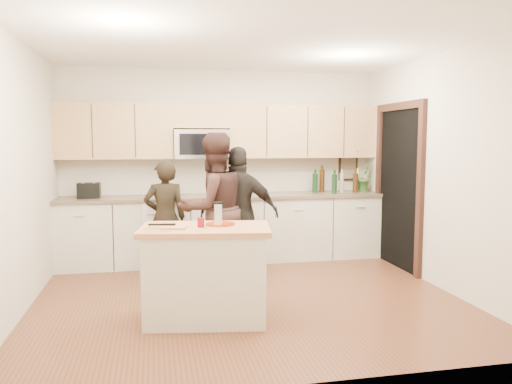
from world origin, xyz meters
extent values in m
plane|color=brown|center=(0.00, 0.00, 0.00)|extent=(4.50, 4.50, 0.00)
cube|color=beige|center=(0.00, 2.00, 1.35)|extent=(4.50, 0.02, 2.70)
cube|color=beige|center=(0.00, -2.00, 1.35)|extent=(4.50, 0.02, 2.70)
cube|color=beige|center=(-2.25, 0.00, 1.35)|extent=(0.02, 4.00, 2.70)
cube|color=beige|center=(2.25, 0.00, 1.35)|extent=(0.02, 4.00, 2.70)
cube|color=white|center=(0.00, 0.00, 2.70)|extent=(4.50, 4.00, 0.02)
cube|color=beige|center=(0.00, 1.69, 0.45)|extent=(4.50, 0.62, 0.90)
cube|color=brown|center=(0.00, 1.68, 0.92)|extent=(4.50, 0.66, 0.04)
cube|color=tan|center=(-1.48, 1.83, 1.83)|extent=(1.55, 0.33, 0.75)
cube|color=tan|center=(1.17, 1.83, 1.83)|extent=(2.17, 0.33, 0.75)
cube|color=tan|center=(-0.31, 1.83, 2.04)|extent=(0.78, 0.33, 0.33)
cube|color=silver|center=(-0.31, 1.80, 1.65)|extent=(0.76, 0.40, 0.40)
cube|color=black|center=(-0.39, 1.60, 1.65)|extent=(0.47, 0.01, 0.29)
cube|color=black|center=(-0.06, 1.60, 1.65)|extent=(0.17, 0.01, 0.29)
cube|color=black|center=(2.24, 0.90, 1.05)|extent=(0.02, 1.05, 2.10)
cube|color=black|center=(2.22, 0.33, 1.05)|extent=(0.06, 0.10, 2.10)
cube|color=black|center=(2.22, 1.48, 1.05)|extent=(0.06, 0.10, 2.10)
cube|color=black|center=(2.22, 0.90, 2.15)|extent=(0.06, 1.25, 0.10)
cube|color=black|center=(1.95, 1.99, 1.28)|extent=(0.30, 0.03, 0.38)
cube|color=tan|center=(1.95, 1.97, 1.28)|extent=(0.24, 0.00, 0.32)
cube|color=white|center=(-0.95, 1.38, 0.70)|extent=(0.34, 0.01, 0.48)
cube|color=white|center=(-0.95, 1.67, 0.94)|extent=(0.34, 0.60, 0.01)
cube|color=beige|center=(-0.51, -0.60, 0.42)|extent=(1.19, 0.81, 0.85)
cube|color=#BE7D4F|center=(-0.51, -0.60, 0.88)|extent=(1.29, 0.88, 0.05)
cylinder|color=#9A290E|center=(-0.36, -0.53, 0.91)|extent=(0.28, 0.28, 0.02)
cube|color=silver|center=(-0.39, -0.61, 1.01)|extent=(0.07, 0.05, 0.20)
cube|color=black|center=(-0.39, -0.61, 1.12)|extent=(0.08, 0.05, 0.02)
cylinder|color=maroon|center=(-0.55, -0.62, 0.94)|extent=(0.06, 0.06, 0.09)
cube|color=#BE7D4F|center=(-0.80, -0.64, 0.91)|extent=(0.25, 0.21, 0.02)
cube|color=black|center=(-0.91, -0.57, 0.93)|extent=(0.25, 0.07, 0.02)
cube|color=silver|center=(-0.95, -0.78, 0.92)|extent=(0.22, 0.06, 0.01)
cube|color=black|center=(-1.81, 1.67, 1.04)|extent=(0.29, 0.20, 0.20)
cube|color=silver|center=(-1.88, 1.67, 1.14)|extent=(0.03, 0.14, 0.00)
cube|color=silver|center=(-1.74, 1.67, 1.14)|extent=(0.03, 0.14, 0.00)
cylinder|color=black|center=(1.34, 1.74, 1.11)|extent=(0.08, 0.08, 0.34)
cylinder|color=#311B09|center=(1.46, 1.78, 1.14)|extent=(0.08, 0.08, 0.40)
cylinder|color=#9E987C|center=(1.73, 1.67, 1.11)|extent=(0.06, 0.06, 0.35)
cylinder|color=#311B09|center=(1.93, 1.65, 1.11)|extent=(0.08, 0.08, 0.34)
cylinder|color=#9E987C|center=(2.02, 1.77, 1.12)|extent=(0.07, 0.07, 0.35)
cylinder|color=black|center=(1.57, 1.55, 1.11)|extent=(0.08, 0.08, 0.34)
imported|color=#366F2C|center=(2.10, 1.72, 1.16)|extent=(0.31, 0.29, 0.43)
imported|color=black|center=(-0.84, 1.13, 0.73)|extent=(0.56, 0.39, 1.46)
imported|color=black|center=(-0.29, 0.60, 0.90)|extent=(1.06, 0.95, 1.79)
imported|color=black|center=(0.03, 0.69, 0.82)|extent=(1.03, 0.65, 1.63)
camera|label=1|loc=(-0.97, -5.20, 1.70)|focal=35.00mm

